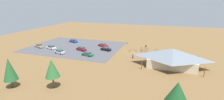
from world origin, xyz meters
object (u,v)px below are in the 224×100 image
object	(u,v)px
bicycle_red_yard_right	(136,51)
car_black_far_end	(106,49)
bicycle_yellow_trailside	(143,53)
car_silver_inner_stall	(60,52)
pine_far_east	(52,68)
car_maroon_aisle_side	(81,49)
pine_west	(177,92)
car_red_back_corner	(103,45)
bicycle_black_front_row	(130,51)
visitor_by_pavilion	(133,56)
lot_sign	(127,44)
pine_mideast	(9,69)
car_white_by_curb	(51,47)
bicycle_purple_lone_west	(157,53)
car_green_mid_lot	(87,54)
bicycle_white_mid_cluster	(141,49)
trash_bin	(146,46)
bicycle_teal_near_porch	(147,49)
bike_pavilion	(172,57)
bicycle_orange_back_row	(182,58)
car_blue_end_stall	(73,41)
bicycle_yellow_yard_center	(133,50)
visitor_crossing_yard	(173,50)
bicycle_red_edge_south	(141,51)
car_tan_near_entry	(39,46)
bicycle_green_by_bin	(157,50)
bicycle_blue_near_sign	(148,52)
bicycle_silver_yard_front	(144,50)

from	to	relation	value
bicycle_red_yard_right	car_black_far_end	size ratio (longest dim) A/B	0.39
bicycle_yellow_trailside	car_silver_inner_stall	distance (m)	31.50
bicycle_yellow_trailside	car_black_far_end	xyz separation A→B (m)	(14.77, 0.59, 0.32)
pine_far_east	car_maroon_aisle_side	world-z (taller)	pine_far_east
pine_west	car_red_back_corner	distance (m)	47.30
bicycle_black_front_row	visitor_by_pavilion	distance (m)	7.56
lot_sign	pine_mideast	size ratio (longest dim) A/B	0.31
car_white_by_curb	bicycle_purple_lone_west	bearing A→B (deg)	-170.32
bicycle_purple_lone_west	car_silver_inner_stall	world-z (taller)	car_silver_inner_stall
pine_west	visitor_by_pavilion	xyz separation A→B (m)	(12.55, -26.61, -3.35)
car_maroon_aisle_side	car_green_mid_lot	bearing A→B (deg)	135.81
car_white_by_curb	bicycle_white_mid_cluster	bearing A→B (deg)	-162.78
trash_bin	bicycle_teal_near_porch	size ratio (longest dim) A/B	0.52
car_red_back_corner	visitor_by_pavilion	bearing A→B (deg)	143.90
car_maroon_aisle_side	bike_pavilion	bearing A→B (deg)	168.40
bicycle_orange_back_row	car_blue_end_stall	world-z (taller)	car_blue_end_stall
bike_pavilion	car_blue_end_stall	bearing A→B (deg)	-22.34
bicycle_white_mid_cluster	bicycle_yellow_trailside	bearing A→B (deg)	104.69
car_black_far_end	bicycle_yellow_yard_center	bearing A→B (deg)	-161.08
lot_sign	pine_mideast	bearing A→B (deg)	67.41
bicycle_teal_near_porch	car_blue_end_stall	distance (m)	35.33
car_black_far_end	bicycle_purple_lone_west	bearing A→B (deg)	-173.64
bicycle_yellow_trailside	visitor_crossing_yard	xyz separation A→B (m)	(-10.86, -5.87, 0.57)
bicycle_red_edge_south	car_tan_near_entry	world-z (taller)	car_tan_near_entry
bicycle_orange_back_row	visitor_by_pavilion	xyz separation A→B (m)	(16.10, 4.42, 0.56)
bike_pavilion	bicycle_orange_back_row	bearing A→B (deg)	-114.07
bicycle_black_front_row	bicycle_orange_back_row	distance (m)	18.87
bicycle_teal_near_porch	car_tan_near_entry	xyz separation A→B (m)	(44.16, 10.72, 0.35)
bicycle_yellow_yard_center	bicycle_green_by_bin	bearing A→B (deg)	-167.54
car_tan_near_entry	car_green_mid_lot	xyz separation A→B (m)	(-24.59, 3.62, -0.07)
bicycle_blue_near_sign	car_black_far_end	size ratio (longest dim) A/B	0.37
bicycle_blue_near_sign	car_blue_end_stall	bearing A→B (deg)	-10.15
lot_sign	visitor_crossing_yard	bearing A→B (deg)	177.86
bicycle_purple_lone_west	bicycle_teal_near_porch	world-z (taller)	bicycle_teal_near_porch
pine_mideast	pine_far_east	size ratio (longest dim) A/B	1.02
pine_mideast	visitor_crossing_yard	bearing A→B (deg)	-131.45
bicycle_red_edge_south	visitor_by_pavilion	bearing A→B (deg)	79.36
trash_bin	bicycle_silver_yard_front	world-z (taller)	trash_bin
bicycle_white_mid_cluster	car_red_back_corner	bearing A→B (deg)	2.21
lot_sign	car_blue_end_stall	distance (m)	26.82
car_green_mid_lot	car_blue_end_stall	size ratio (longest dim) A/B	0.99
bicycle_purple_lone_west	bicycle_black_front_row	xyz separation A→B (m)	(10.21, 1.00, -0.02)
bicycle_black_front_row	car_white_by_curb	xyz separation A→B (m)	(31.87, 6.18, 0.40)
bicycle_yellow_trailside	bicycle_teal_near_porch	size ratio (longest dim) A/B	0.97
bicycle_silver_yard_front	car_red_back_corner	size ratio (longest dim) A/B	0.34
car_tan_near_entry	car_white_by_curb	distance (m)	6.37
lot_sign	bicycle_teal_near_porch	xyz separation A→B (m)	(-8.47, 1.00, -1.02)
car_black_far_end	car_white_by_curb	bearing A→B (deg)	12.57
car_maroon_aisle_side	pine_far_east	bearing A→B (deg)	106.56
bicycle_green_by_bin	car_silver_inner_stall	size ratio (longest dim) A/B	0.38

